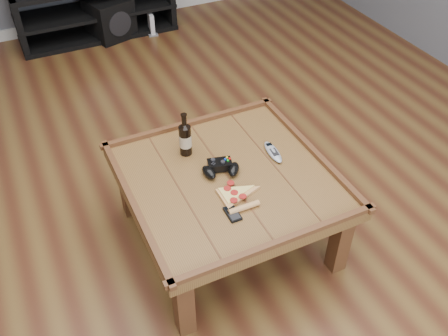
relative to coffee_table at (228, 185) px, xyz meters
name	(u,v)px	position (x,y,z in m)	size (l,w,h in m)	color
ground	(228,237)	(0.00, 0.00, -0.39)	(6.00, 6.00, 0.00)	#482414
baseboard	(92,19)	(0.00, 2.99, -0.34)	(5.00, 0.02, 0.10)	silver
coffee_table	(228,185)	(0.00, 0.00, 0.00)	(1.03, 1.03, 0.48)	brown
media_console	(95,9)	(0.00, 2.75, -0.15)	(1.40, 0.45, 0.50)	black
beer_bottle	(185,138)	(-0.12, 0.26, 0.16)	(0.06, 0.06, 0.25)	black
game_controller	(221,168)	(-0.02, 0.05, 0.09)	(0.21, 0.16, 0.06)	black
pizza_slice	(236,196)	(-0.03, -0.15, 0.07)	(0.17, 0.28, 0.03)	tan
smartphone	(232,214)	(-0.09, -0.24, 0.07)	(0.06, 0.10, 0.01)	black
remote_control	(273,152)	(0.29, 0.06, 0.07)	(0.07, 0.19, 0.03)	#989DA5
subwoofer	(110,18)	(0.10, 2.67, -0.22)	(0.44, 0.44, 0.35)	black
game_console	(151,24)	(0.45, 2.56, -0.30)	(0.10, 0.16, 0.19)	slate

